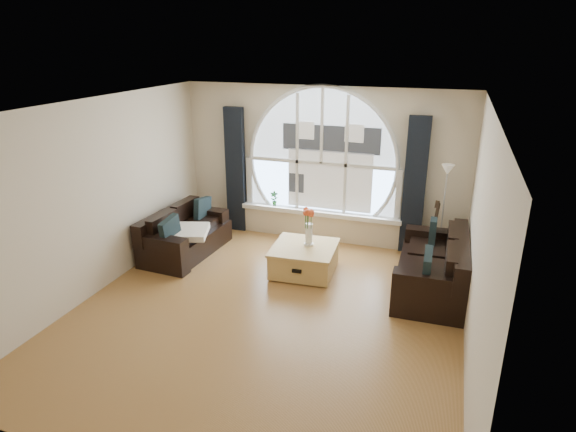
% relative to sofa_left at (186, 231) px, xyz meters
% --- Properties ---
extents(ground, '(5.00, 5.50, 0.01)m').
position_rel_sofa_left_xyz_m(ground, '(1.96, -1.34, -0.40)').
color(ground, brown).
rests_on(ground, ground).
extents(ceiling, '(5.00, 5.50, 0.01)m').
position_rel_sofa_left_xyz_m(ceiling, '(1.96, -1.34, 2.30)').
color(ceiling, silver).
rests_on(ceiling, ground).
extents(wall_back, '(5.00, 0.01, 2.70)m').
position_rel_sofa_left_xyz_m(wall_back, '(1.96, 1.41, 0.95)').
color(wall_back, beige).
rests_on(wall_back, ground).
extents(wall_front, '(5.00, 0.01, 2.70)m').
position_rel_sofa_left_xyz_m(wall_front, '(1.96, -4.09, 0.95)').
color(wall_front, beige).
rests_on(wall_front, ground).
extents(wall_left, '(0.01, 5.50, 2.70)m').
position_rel_sofa_left_xyz_m(wall_left, '(-0.54, -1.34, 0.95)').
color(wall_left, beige).
rests_on(wall_left, ground).
extents(wall_right, '(0.01, 5.50, 2.70)m').
position_rel_sofa_left_xyz_m(wall_right, '(4.46, -1.34, 0.95)').
color(wall_right, beige).
rests_on(wall_right, ground).
extents(attic_slope, '(0.92, 5.50, 0.72)m').
position_rel_sofa_left_xyz_m(attic_slope, '(4.16, -1.34, 1.95)').
color(attic_slope, silver).
rests_on(attic_slope, ground).
extents(arched_window, '(2.60, 0.06, 2.15)m').
position_rel_sofa_left_xyz_m(arched_window, '(1.96, 1.38, 1.23)').
color(arched_window, silver).
rests_on(arched_window, wall_back).
extents(window_sill, '(2.90, 0.22, 0.08)m').
position_rel_sofa_left_xyz_m(window_sill, '(1.96, 1.31, 0.11)').
color(window_sill, white).
rests_on(window_sill, wall_back).
extents(window_frame, '(2.76, 0.08, 2.15)m').
position_rel_sofa_left_xyz_m(window_frame, '(1.96, 1.35, 1.23)').
color(window_frame, white).
rests_on(window_frame, wall_back).
extents(neighbor_house, '(1.70, 0.02, 1.50)m').
position_rel_sofa_left_xyz_m(neighbor_house, '(2.11, 1.37, 1.10)').
color(neighbor_house, silver).
rests_on(neighbor_house, wall_back).
extents(curtain_left, '(0.35, 0.12, 2.30)m').
position_rel_sofa_left_xyz_m(curtain_left, '(0.36, 1.29, 0.75)').
color(curtain_left, black).
rests_on(curtain_left, ground).
extents(curtain_right, '(0.35, 0.12, 2.30)m').
position_rel_sofa_left_xyz_m(curtain_right, '(3.56, 1.29, 0.75)').
color(curtain_right, black).
rests_on(curtain_right, ground).
extents(sofa_left, '(0.94, 1.71, 0.74)m').
position_rel_sofa_left_xyz_m(sofa_left, '(0.00, 0.00, 0.00)').
color(sofa_left, black).
rests_on(sofa_left, ground).
extents(sofa_right, '(0.95, 1.86, 0.82)m').
position_rel_sofa_left_xyz_m(sofa_right, '(3.98, -0.02, 0.00)').
color(sofa_right, black).
rests_on(sofa_right, ground).
extents(coffee_chest, '(1.01, 1.01, 0.47)m').
position_rel_sofa_left_xyz_m(coffee_chest, '(2.09, -0.04, -0.17)').
color(coffee_chest, tan).
rests_on(coffee_chest, ground).
extents(throw_blanket, '(0.69, 0.69, 0.10)m').
position_rel_sofa_left_xyz_m(throw_blanket, '(0.22, -0.22, 0.10)').
color(throw_blanket, silver).
rests_on(throw_blanket, sofa_left).
extents(vase_flowers, '(0.24, 0.24, 0.70)m').
position_rel_sofa_left_xyz_m(vase_flowers, '(2.13, 0.04, 0.42)').
color(vase_flowers, white).
rests_on(vase_flowers, coffee_chest).
extents(floor_lamp, '(0.24, 0.24, 1.60)m').
position_rel_sofa_left_xyz_m(floor_lamp, '(4.05, 1.11, 0.40)').
color(floor_lamp, '#B2B2B2').
rests_on(floor_lamp, ground).
extents(guitar, '(0.43, 0.37, 1.06)m').
position_rel_sofa_left_xyz_m(guitar, '(3.95, 1.04, 0.13)').
color(guitar, olive).
rests_on(guitar, ground).
extents(potted_plant, '(0.16, 0.13, 0.27)m').
position_rel_sofa_left_xyz_m(potted_plant, '(1.10, 1.31, 0.28)').
color(potted_plant, '#1E6023').
rests_on(potted_plant, window_sill).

